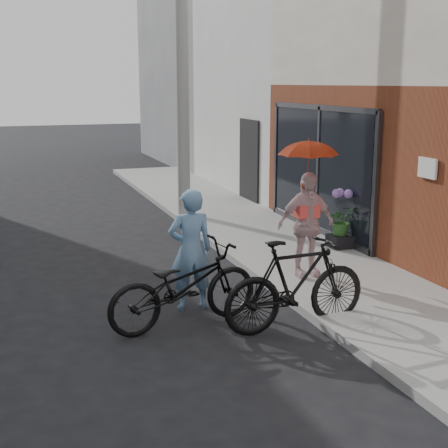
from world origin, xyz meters
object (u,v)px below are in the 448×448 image
officer (191,250)px  kimono_woman (306,225)px  bike_left (184,286)px  planter (341,241)px  utility_pole (182,61)px  bike_right (296,284)px

officer → kimono_woman: (1.99, 0.47, 0.09)m
bike_left → planter: 4.38m
utility_pole → kimono_woman: 5.71m
planter → utility_pole: bearing=116.4°
kimono_woman → bike_right: bearing=-122.1°
utility_pole → bike_right: size_ratio=3.56×
officer → planter: 3.88m
utility_pole → kimono_woman: utility_pole is taller
bike_right → kimono_woman: (0.96, 1.62, 0.34)m
planter → bike_right: bearing=-128.9°
utility_pole → planter: bearing=-63.6°
utility_pole → bike_right: 7.32m
utility_pole → kimono_woman: bearing=-84.8°
utility_pole → officer: utility_pole is taller
kimono_woman → bike_left: bearing=-156.3°
bike_right → kimono_woman: 1.91m
utility_pole → bike_right: utility_pole is taller
bike_left → kimono_woman: (2.26, 1.06, 0.39)m
kimono_woman → planter: (1.40, 1.32, -0.70)m
officer → kimono_woman: 2.05m
planter → officer: bearing=-152.2°
kimono_woman → planter: kimono_woman is taller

